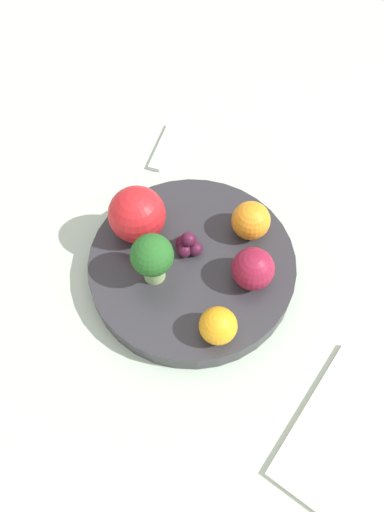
# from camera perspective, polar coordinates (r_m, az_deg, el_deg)

# --- Properties ---
(ground_plane) EXTENTS (6.00, 6.00, 0.00)m
(ground_plane) POSITION_cam_1_polar(r_m,az_deg,el_deg) (0.59, 0.00, -2.76)
(ground_plane) COLOR gray
(table_surface) EXTENTS (1.20, 1.20, 0.02)m
(table_surface) POSITION_cam_1_polar(r_m,az_deg,el_deg) (0.58, 0.00, -2.30)
(table_surface) COLOR #B2C6B2
(table_surface) RESTS_ON ground_plane
(bowl) EXTENTS (0.23, 0.23, 0.03)m
(bowl) POSITION_cam_1_polar(r_m,az_deg,el_deg) (0.56, 0.00, -1.19)
(bowl) COLOR #2D2D33
(bowl) RESTS_ON table_surface
(broccoli) EXTENTS (0.05, 0.05, 0.07)m
(broccoli) POSITION_cam_1_polar(r_m,az_deg,el_deg) (0.51, -4.56, -0.14)
(broccoli) COLOR #99C17A
(broccoli) RESTS_ON bowl
(apple_red) EXTENTS (0.06, 0.06, 0.06)m
(apple_red) POSITION_cam_1_polar(r_m,az_deg,el_deg) (0.55, -6.31, 4.73)
(apple_red) COLOR red
(apple_red) RESTS_ON bowl
(apple_green) EXTENTS (0.05, 0.05, 0.05)m
(apple_green) POSITION_cam_1_polar(r_m,az_deg,el_deg) (0.52, 6.93, -1.63)
(apple_green) COLOR maroon
(apple_green) RESTS_ON bowl
(orange_front) EXTENTS (0.04, 0.04, 0.04)m
(orange_front) POSITION_cam_1_polar(r_m,az_deg,el_deg) (0.56, 6.74, 4.04)
(orange_front) COLOR orange
(orange_front) RESTS_ON bowl
(orange_back) EXTENTS (0.04, 0.04, 0.04)m
(orange_back) POSITION_cam_1_polar(r_m,az_deg,el_deg) (0.50, 3.01, -7.96)
(orange_back) COLOR orange
(orange_back) RESTS_ON bowl
(grape_cluster) EXTENTS (0.03, 0.03, 0.03)m
(grape_cluster) POSITION_cam_1_polar(r_m,az_deg,el_deg) (0.55, -0.49, 1.38)
(grape_cluster) COLOR #47142D
(grape_cluster) RESTS_ON bowl
(napkin) EXTENTS (0.19, 0.19, 0.01)m
(napkin) POSITION_cam_1_polar(r_m,az_deg,el_deg) (0.54, 20.42, -20.39)
(napkin) COLOR white
(napkin) RESTS_ON table_surface
(spoon) EXTENTS (0.08, 0.02, 0.01)m
(spoon) POSITION_cam_1_polar(r_m,az_deg,el_deg) (0.68, -3.23, 12.33)
(spoon) COLOR silver
(spoon) RESTS_ON table_surface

